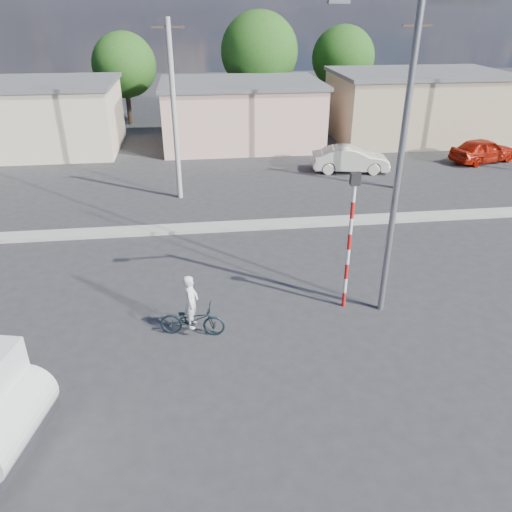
{
  "coord_description": "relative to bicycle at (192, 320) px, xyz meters",
  "views": [
    {
      "loc": [
        -1.2,
        -11.34,
        8.58
      ],
      "look_at": [
        0.58,
        2.76,
        1.3
      ],
      "focal_mm": 35.0,
      "sensor_mm": 36.0,
      "label": 1
    }
  ],
  "objects": [
    {
      "name": "traffic_pole",
      "position": [
        4.72,
        0.9,
        2.1
      ],
      "size": [
        0.28,
        0.18,
        4.36
      ],
      "color": "red",
      "rests_on": "ground"
    },
    {
      "name": "ground_plane",
      "position": [
        1.52,
        -0.6,
        -0.49
      ],
      "size": [
        120.0,
        120.0,
        0.0
      ],
      "primitive_type": "plane",
      "color": "#2B2B2D",
      "rests_on": "ground"
    },
    {
      "name": "median",
      "position": [
        1.52,
        7.4,
        -0.41
      ],
      "size": [
        40.0,
        0.8,
        0.16
      ],
      "primitive_type": "cube",
      "color": "#99968E",
      "rests_on": "ground"
    },
    {
      "name": "tree_row",
      "position": [
        -0.74,
        28.02,
        4.33
      ],
      "size": [
        34.13,
        7.32,
        8.1
      ],
      "color": "#38281E",
      "rests_on": "ground"
    },
    {
      "name": "streetlight",
      "position": [
        5.66,
        0.6,
        4.47
      ],
      "size": [
        2.34,
        0.22,
        9.0
      ],
      "color": "slate",
      "rests_on": "ground"
    },
    {
      "name": "building_row",
      "position": [
        2.62,
        21.4,
        1.64
      ],
      "size": [
        37.8,
        7.3,
        4.44
      ],
      "color": "beige",
      "rests_on": "ground"
    },
    {
      "name": "utility_poles",
      "position": [
        4.77,
        11.4,
        3.58
      ],
      "size": [
        35.4,
        0.24,
        8.0
      ],
      "color": "#99968E",
      "rests_on": "ground"
    },
    {
      "name": "car_red",
      "position": [
        17.34,
        15.27,
        0.21
      ],
      "size": [
        4.41,
        2.72,
        1.4
      ],
      "primitive_type": "imported",
      "rotation": [
        0.0,
        0.0,
        1.85
      ],
      "color": "#A21708",
      "rests_on": "ground"
    },
    {
      "name": "cyclist",
      "position": [
        0.0,
        0.0,
        0.31
      ],
      "size": [
        0.49,
        0.65,
        1.61
      ],
      "primitive_type": "imported",
      "rotation": [
        0.0,
        0.0,
        1.39
      ],
      "color": "white",
      "rests_on": "ground"
    },
    {
      "name": "car_cream",
      "position": [
        8.96,
        14.42,
        0.21
      ],
      "size": [
        4.42,
        2.09,
        1.4
      ],
      "primitive_type": "imported",
      "rotation": [
        0.0,
        0.0,
        1.42
      ],
      "color": "beige",
      "rests_on": "ground"
    },
    {
      "name": "bicycle",
      "position": [
        0.0,
        0.0,
        0.0
      ],
      "size": [
        1.96,
        0.99,
        0.98
      ],
      "primitive_type": "imported",
      "rotation": [
        0.0,
        0.0,
        1.39
      ],
      "color": "black",
      "rests_on": "ground"
    }
  ]
}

